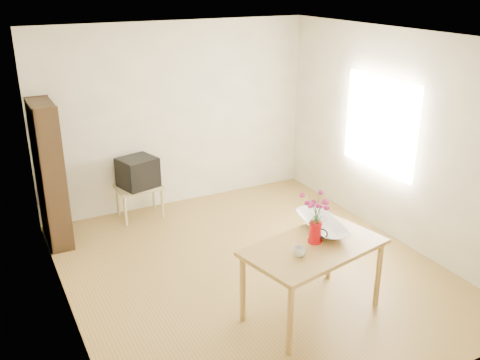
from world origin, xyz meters
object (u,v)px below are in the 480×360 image
table (314,253)px  bowl (323,206)px  pitcher (315,233)px  mug (299,252)px  television (137,172)px

table → bowl: size_ratio=2.86×
bowl → pitcher: bearing=-137.0°
table → mug: (-0.24, -0.11, 0.13)m
pitcher → mug: 0.33m
mug → television: bearing=-103.6°
bowl → television: bearing=112.3°
table → pitcher: (0.05, 0.06, 0.18)m
pitcher → television: 3.05m
table → bowl: 0.51m
table → pitcher: size_ratio=7.07×
table → pitcher: bearing=39.5°
pitcher → television: bearing=70.1°
table → television: television is taller
table → mug: size_ratio=12.62×
table → mug: 0.30m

